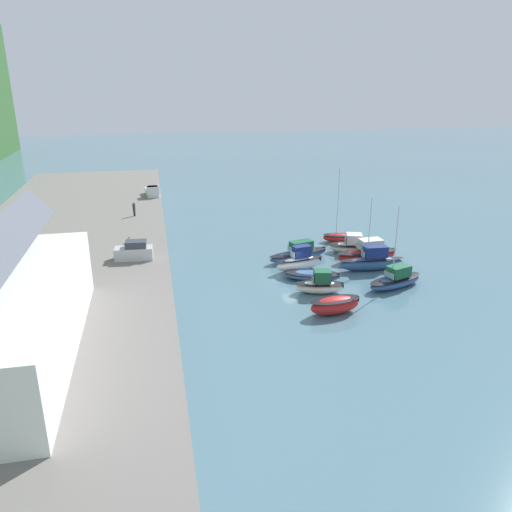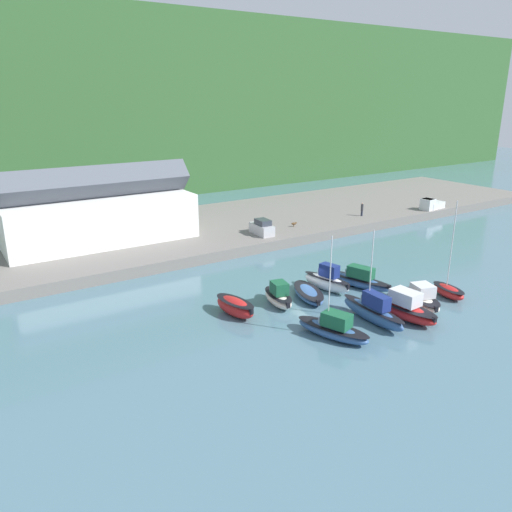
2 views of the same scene
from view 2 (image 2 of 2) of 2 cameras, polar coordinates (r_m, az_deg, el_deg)
ground_plane at (r=52.91m, az=5.76°, el=-3.98°), size 320.00×320.00×0.00m
hillside_backdrop at (r=124.53m, az=-19.40°, el=16.07°), size 240.00×56.20×35.45m
quay_promenade at (r=73.88m, az=-7.02°, el=2.89°), size 131.63×25.65×1.33m
harbor_clubhouse at (r=67.69m, az=-17.42°, el=4.52°), size 24.07×9.47×9.97m
moored_boat_0 at (r=46.72m, az=-2.41°, el=-5.79°), size 2.60×5.19×1.68m
moored_boat_1 at (r=49.01m, az=2.58°, el=-4.62°), size 2.84×5.20×2.43m
moored_boat_2 at (r=50.95m, az=6.02°, el=-4.25°), size 4.29×6.55×0.94m
moored_boat_3 at (r=52.92m, az=8.13°, el=-2.80°), size 2.63×5.91×2.94m
moored_boat_4 at (r=54.60m, az=11.55°, el=-2.63°), size 4.04×8.19×2.31m
moored_boat_5 at (r=43.09m, az=8.84°, el=-8.19°), size 4.10×7.11×8.90m
moored_boat_6 at (r=46.52m, az=13.22°, el=-6.14°), size 1.84×7.76×8.51m
moored_boat_7 at (r=48.16m, az=16.31°, el=-5.64°), size 2.81×7.76×2.72m
moored_boat_8 at (r=51.01m, az=18.28°, el=-4.64°), size 4.00×6.03×2.42m
moored_boat_9 at (r=54.53m, az=21.13°, el=-3.72°), size 2.50×4.36×9.93m
parked_car_1 at (r=68.69m, az=0.69°, el=3.25°), size 2.08×4.31×2.16m
pickup_truck_0 at (r=89.17m, az=19.36°, el=5.59°), size 4.91×2.45×1.90m
person_on_quay at (r=81.05m, az=12.02°, el=5.26°), size 0.40×0.40×2.14m
dog_on_quay at (r=73.02m, az=4.37°, el=3.71°), size 0.88×0.51×0.68m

